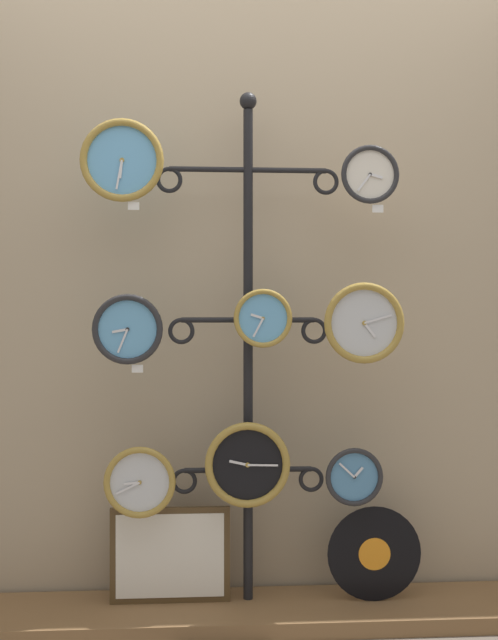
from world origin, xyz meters
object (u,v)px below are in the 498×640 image
clock_middle_left (128,329)px  clock_middle_center (263,318)px  clock_bottom_left (140,482)px  vinyl_record (374,554)px  display_stand (248,425)px  clock_bottom_center (248,465)px  picture_frame (170,555)px  clock_bottom_right (354,477)px  clock_top_right (370,175)px  clock_top_left (122,160)px  clock_middle_right (364,323)px

clock_middle_left → clock_middle_center: size_ratio=1.18×
clock_bottom_left → vinyl_record: size_ratio=0.73×
clock_bottom_left → vinyl_record: (0.86, 0.04, -0.29)m
display_stand → clock_bottom_center: display_stand is taller
clock_bottom_left → picture_frame: size_ratio=0.58×
display_stand → vinyl_record: size_ratio=5.55×
clock_bottom_right → clock_top_right: bearing=-6.4°
clock_top_right → clock_bottom_center: size_ratio=0.69×
clock_bottom_center → clock_bottom_left: bearing=180.0°
clock_top_right → clock_middle_left: (-0.87, 0.02, -0.56)m
clock_top_right → vinyl_record: (0.03, 0.05, -1.39)m
clock_bottom_center → clock_top_right: bearing=-2.3°
clock_middle_left → clock_middle_center: (0.48, 0.01, 0.04)m
vinyl_record → clock_middle_left: bearing=-178.1°
clock_top_left → picture_frame: (0.17, 0.07, -1.43)m
clock_bottom_right → picture_frame: clock_bottom_right is taller
clock_middle_right → clock_bottom_right: (-0.03, 0.01, -0.56)m
clock_top_left → clock_middle_center: (0.50, 0.02, -0.56)m
vinyl_record → clock_middle_right: bearing=-132.2°
clock_middle_right → clock_bottom_left: clock_middle_right is taller
clock_middle_right → clock_bottom_right: size_ratio=1.39×
clock_bottom_center → vinyl_record: size_ratio=0.88×
clock_middle_right → vinyl_record: size_ratio=0.84×
clock_top_left → clock_bottom_right: bearing=-1.1°
clock_bottom_center → vinyl_record: bearing=4.4°
clock_bottom_center → vinyl_record: (0.47, 0.04, -0.34)m
display_stand → clock_top_left: (-0.45, -0.09, 0.96)m
clock_middle_center → vinyl_record: clock_middle_center is taller
clock_top_left → vinyl_record: size_ratio=0.85×
clock_bottom_center → clock_bottom_right: (0.38, -0.01, -0.05)m
display_stand → clock_middle_center: display_stand is taller
clock_bottom_center → picture_frame: clock_bottom_center is taller
display_stand → clock_top_right: bearing=-14.3°
display_stand → clock_bottom_left: bearing=-166.7°
clock_top_right → clock_middle_center: 0.65m
clock_middle_left → clock_bottom_right: size_ratio=1.19×
clock_top_left → clock_top_right: clock_top_left is taller
clock_top_right → clock_bottom_right: (-0.06, 0.01, -1.09)m
vinyl_record → picture_frame: (-0.75, 0.04, -0.00)m
clock_top_left → clock_bottom_center: bearing=-0.6°
clock_bottom_right → clock_bottom_center: bearing=178.3°
display_stand → picture_frame: (-0.29, -0.02, -0.47)m
clock_bottom_right → vinyl_record: clock_bottom_right is taller
display_stand → clock_middle_right: size_ratio=6.64×
clock_top_left → picture_frame: size_ratio=0.68×
display_stand → picture_frame: display_stand is taller
clock_top_right → clock_bottom_left: (-0.82, 0.02, -1.10)m
clock_middle_left → clock_top_left: bearing=-175.1°
display_stand → picture_frame: 0.55m
clock_bottom_left → vinyl_record: clock_bottom_left is taller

